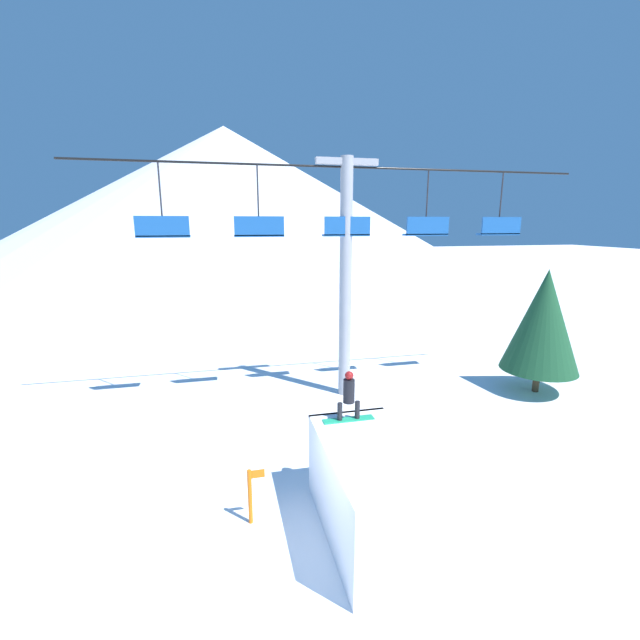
% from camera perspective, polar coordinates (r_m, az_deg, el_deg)
% --- Properties ---
extents(ground_plane, '(220.00, 220.00, 0.00)m').
position_cam_1_polar(ground_plane, '(10.56, 0.50, -28.53)').
color(ground_plane, white).
extents(mountain_ridge, '(79.15, 79.15, 21.98)m').
position_cam_1_polar(mountain_ridge, '(74.69, -12.36, 15.65)').
color(mountain_ridge, silver).
rests_on(mountain_ridge, ground_plane).
extents(snow_ramp, '(2.04, 3.91, 2.13)m').
position_cam_1_polar(snow_ramp, '(10.45, 6.78, -21.70)').
color(snow_ramp, white).
rests_on(snow_ramp, ground_plane).
extents(snowboarder, '(1.31, 0.28, 1.29)m').
position_cam_1_polar(snowboarder, '(10.80, 3.87, -10.11)').
color(snowboarder, '#1E9E6B').
rests_on(snowboarder, snow_ramp).
extents(chairlift, '(19.64, 0.48, 9.40)m').
position_cam_1_polar(chairlift, '(16.86, 3.47, 8.10)').
color(chairlift, '#9E9EA3').
rests_on(chairlift, ground_plane).
extents(pine_tree_near, '(3.05, 3.05, 5.19)m').
position_cam_1_polar(pine_tree_near, '(19.69, 27.63, -0.07)').
color(pine_tree_near, '#4C3823').
rests_on(pine_tree_near, ground_plane).
extents(trail_marker, '(0.41, 0.10, 1.39)m').
position_cam_1_polar(trail_marker, '(10.96, -9.23, -22.00)').
color(trail_marker, orange).
rests_on(trail_marker, ground_plane).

